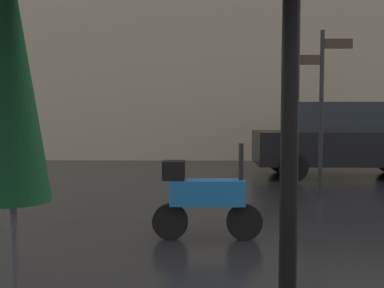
% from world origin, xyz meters
% --- Properties ---
extents(folded_patio_umbrella_far, '(0.40, 0.40, 2.54)m').
position_xyz_m(folded_patio_umbrella_far, '(-1.76, -0.32, 1.79)').
color(folded_patio_umbrella_far, black).
rests_on(folded_patio_umbrella_far, ground).
extents(parked_scooter, '(1.41, 0.32, 1.23)m').
position_xyz_m(parked_scooter, '(-0.72, 3.09, 0.56)').
color(parked_scooter, black).
rests_on(parked_scooter, ground).
extents(parked_car_left, '(4.49, 1.89, 1.87)m').
position_xyz_m(parked_car_left, '(2.81, 8.93, 0.96)').
color(parked_car_left, black).
rests_on(parked_car_left, ground).
extents(street_signpost, '(1.08, 0.08, 3.16)m').
position_xyz_m(street_signpost, '(1.53, 6.07, 1.91)').
color(street_signpost, black).
rests_on(street_signpost, ground).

